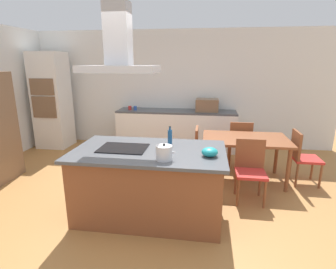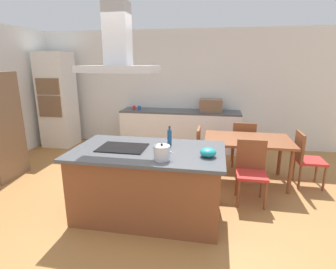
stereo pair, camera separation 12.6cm
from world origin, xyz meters
name	(u,v)px [view 1 (the left image)]	position (x,y,z in m)	size (l,w,h in m)	color
ground	(167,170)	(0.00, 1.50, 0.00)	(16.00, 16.00, 0.00)	#AD753D
wall_back	(178,89)	(0.00, 3.25, 1.35)	(7.20, 0.10, 2.70)	white
kitchen_island	(150,182)	(0.00, 0.00, 0.45)	(1.92, 1.11, 0.90)	brown
cooktop	(123,148)	(-0.34, 0.00, 0.91)	(0.60, 0.44, 0.01)	black
tea_kettle	(164,153)	(0.25, -0.33, 0.98)	(0.24, 0.19, 0.19)	silver
olive_oil_bottle	(170,137)	(0.23, 0.25, 1.01)	(0.06, 0.06, 0.25)	navy
mixing_bowl	(210,152)	(0.76, -0.13, 0.95)	(0.19, 0.19, 0.11)	teal
back_counter	(176,130)	(0.01, 2.88, 0.45)	(2.72, 0.62, 0.90)	white
countertop_microwave	(207,105)	(0.70, 2.88, 1.04)	(0.50, 0.38, 0.28)	brown
coffee_mug_red	(130,108)	(-1.07, 2.82, 0.95)	(0.08, 0.08, 0.09)	red
coffee_mug_blue	(135,108)	(-0.94, 2.82, 0.95)	(0.08, 0.08, 0.09)	#2D56B2
wall_oven_stack	(52,101)	(-2.90, 2.65, 1.10)	(0.70, 0.66, 2.20)	white
dining_table	(245,143)	(1.36, 1.30, 0.67)	(1.40, 0.90, 0.75)	brown
chair_facing_back_wall	(240,141)	(1.36, 1.96, 0.51)	(0.42, 0.42, 0.89)	red
chair_at_right_end	(302,154)	(2.27, 1.30, 0.51)	(0.42, 0.42, 0.89)	red
chair_facing_island	(250,166)	(1.36, 0.63, 0.51)	(0.42, 0.42, 0.89)	red
chair_at_left_end	(190,149)	(0.44, 1.30, 0.51)	(0.42, 0.42, 0.89)	red
range_hood	(119,50)	(-0.34, 0.00, 2.10)	(0.90, 0.55, 0.78)	#ADADB2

